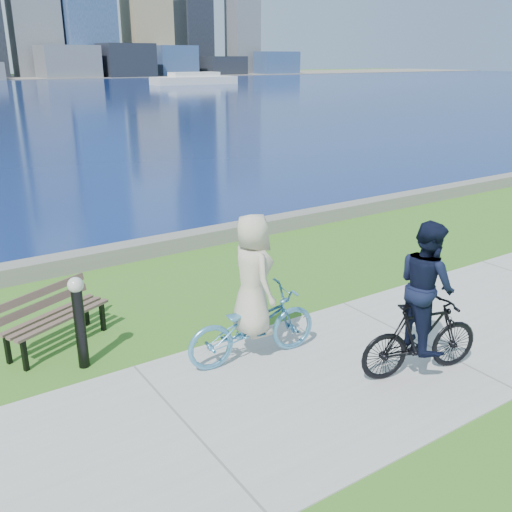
{
  "coord_description": "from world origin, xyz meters",
  "views": [
    {
      "loc": [
        -6.52,
        -5.2,
        4.21
      ],
      "look_at": [
        -1.6,
        2.2,
        1.1
      ],
      "focal_mm": 40.0,
      "sensor_mm": 36.0,
      "label": 1
    }
  ],
  "objects_px": {
    "bollard_lamp": "(79,317)",
    "cyclist_woman": "(252,307)",
    "park_bench": "(51,313)",
    "cyclist_man": "(423,312)"
  },
  "relations": [
    {
      "from": "park_bench",
      "to": "cyclist_woman",
      "type": "relative_size",
      "value": 0.81
    },
    {
      "from": "park_bench",
      "to": "cyclist_man",
      "type": "bearing_deg",
      "value": -67.44
    },
    {
      "from": "cyclist_man",
      "to": "bollard_lamp",
      "type": "bearing_deg",
      "value": 68.77
    },
    {
      "from": "park_bench",
      "to": "cyclist_woman",
      "type": "distance_m",
      "value": 3.11
    },
    {
      "from": "bollard_lamp",
      "to": "cyclist_woman",
      "type": "xyz_separation_m",
      "value": [
        2.13,
        -1.17,
        0.05
      ]
    },
    {
      "from": "park_bench",
      "to": "bollard_lamp",
      "type": "bearing_deg",
      "value": -104.13
    },
    {
      "from": "park_bench",
      "to": "bollard_lamp",
      "type": "height_order",
      "value": "bollard_lamp"
    },
    {
      "from": "bollard_lamp",
      "to": "cyclist_woman",
      "type": "relative_size",
      "value": 0.63
    },
    {
      "from": "bollard_lamp",
      "to": "cyclist_man",
      "type": "height_order",
      "value": "cyclist_man"
    },
    {
      "from": "cyclist_woman",
      "to": "park_bench",
      "type": "bearing_deg",
      "value": 54.08
    }
  ]
}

